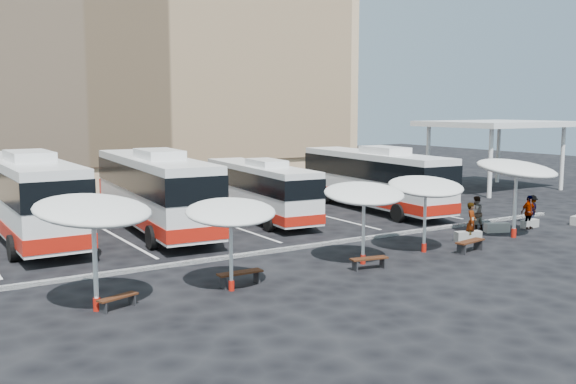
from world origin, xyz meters
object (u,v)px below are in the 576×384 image
bus_2 (260,188)px  sunshade_2 (364,194)px  bus_0 (26,194)px  sunshade_1 (231,212)px  bus_3 (374,177)px  sunshade_4 (517,169)px  bus_1 (154,189)px  sunshade_0 (93,211)px  wood_bench_0 (118,299)px  wood_bench_3 (470,243)px  wood_bench_2 (369,260)px  passenger_3 (532,209)px  passenger_0 (471,222)px  conc_bench_1 (497,228)px  passenger_2 (529,212)px  conc_bench_0 (468,236)px  conc_bench_2 (530,224)px  sunshade_3 (426,187)px  passenger_1 (476,213)px  wood_bench_1 (240,275)px

bus_2 → sunshade_2: (-1.65, -11.24, 1.09)m
bus_0 → sunshade_1: bearing=-72.1°
bus_3 → sunshade_4: size_ratio=2.84×
bus_1 → sunshade_0: bus_1 is taller
wood_bench_0 → wood_bench_3: wood_bench_3 is taller
wood_bench_2 → passenger_3: size_ratio=1.01×
wood_bench_3 → passenger_0: bearing=41.1°
conc_bench_1 → passenger_2: (2.05, -0.28, 0.64)m
wood_bench_3 → bus_3: bearing=70.9°
conc_bench_0 → sunshade_1: bearing=-173.9°
bus_0 → conc_bench_2: (22.70, -10.90, -1.97)m
wood_bench_0 → wood_bench_2: bearing=-1.9°
bus_3 → passenger_3: (4.27, -8.13, -1.23)m
passenger_2 → conc_bench_1: bearing=175.4°
passenger_2 → sunshade_3: bearing=-169.7°
passenger_3 → passenger_1: bearing=-25.7°
conc_bench_2 → passenger_1: passenger_1 is taller
sunshade_1 → conc_bench_1: sunshade_1 is taller
bus_0 → bus_1: (5.89, -1.10, -0.04)m
conc_bench_1 → sunshade_4: bearing=-105.7°
wood_bench_0 → wood_bench_1: bearing=3.9°
passenger_3 → sunshade_4: bearing=6.1°
bus_3 → sunshade_1: 18.84m
passenger_1 → passenger_3: 3.99m
sunshade_0 → passenger_0: size_ratio=2.44×
passenger_3 → passenger_2: bearing=11.2°
wood_bench_0 → passenger_2: size_ratio=0.79×
conc_bench_2 → wood_bench_3: bearing=-161.9°
sunshade_2 → passenger_0: (7.06, 0.75, -1.92)m
bus_3 → bus_2: bearing=177.1°
passenger_0 → wood_bench_2: bearing=157.9°
bus_3 → sunshade_3: 11.54m
conc_bench_2 → wood_bench_2: bearing=-169.7°
sunshade_4 → conc_bench_0: (-2.53, 0.57, -3.08)m
wood_bench_0 → conc_bench_2: 22.50m
sunshade_1 → bus_1: bearing=81.9°
sunshade_0 → wood_bench_1: 5.76m
sunshade_3 → wood_bench_1: bearing=-177.2°
bus_3 → sunshade_0: size_ratio=2.79×
passenger_1 → passenger_2: size_ratio=1.00×
conc_bench_2 → passenger_1: (-2.87, 1.10, 0.66)m
bus_1 → bus_0: bearing=173.9°
passenger_3 → sunshade_3: bearing=-9.3°
sunshade_1 → passenger_0: (13.27, 1.32, -1.81)m
wood_bench_0 → passenger_1: (19.55, 3.06, 0.56)m
wood_bench_0 → bus_3: bearing=29.4°
wood_bench_1 → passenger_2: (17.57, 1.48, 0.48)m
sunshade_2 → wood_bench_0: bearing=-177.2°
conc_bench_0 → passenger_0: 0.70m
passenger_1 → bus_2: bearing=-41.0°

